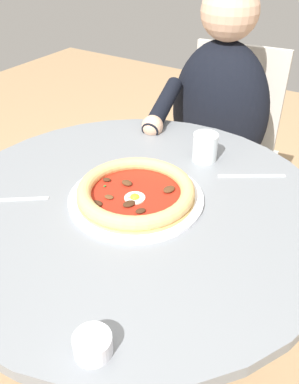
{
  "coord_description": "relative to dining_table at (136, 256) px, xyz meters",
  "views": [
    {
      "loc": [
        0.65,
        0.46,
        1.33
      ],
      "look_at": [
        -0.04,
        0.02,
        0.76
      ],
      "focal_mm": 37.56,
      "sensor_mm": 36.0,
      "label": 1
    }
  ],
  "objects": [
    {
      "name": "ground_plane",
      "position": [
        0.0,
        0.0,
        -0.57
      ],
      "size": [
        6.0,
        6.0,
        0.02
      ],
      "primitive_type": "cube",
      "color": "tan"
    },
    {
      "name": "dining_table",
      "position": [
        0.0,
        0.0,
        0.0
      ],
      "size": [
        0.96,
        0.96,
        0.75
      ],
      "color": "gray",
      "rests_on": "ground"
    },
    {
      "name": "pizza_on_plate",
      "position": [
        -0.01,
        -0.0,
        0.21
      ],
      "size": [
        0.34,
        0.34,
        0.05
      ],
      "color": "white",
      "rests_on": "dining_table"
    },
    {
      "name": "water_glass",
      "position": [
        -0.28,
        0.05,
        0.22
      ],
      "size": [
        0.07,
        0.07,
        0.08
      ],
      "color": "silver",
      "rests_on": "dining_table"
    },
    {
      "name": "ramekin_capers",
      "position": [
        0.38,
        0.18,
        0.21
      ],
      "size": [
        0.06,
        0.06,
        0.04
      ],
      "color": "white",
      "rests_on": "dining_table"
    },
    {
      "name": "fork_utensil",
      "position": [
        -0.27,
        0.2,
        0.19
      ],
      "size": [
        0.11,
        0.16,
        0.0
      ],
      "color": "#BCBCC1",
      "rests_on": "dining_table"
    },
    {
      "name": "diner_person",
      "position": [
        -0.67,
        -0.07,
        -0.04
      ],
      "size": [
        0.52,
        0.39,
        1.17
      ],
      "color": "#282833",
      "rests_on": "ground"
    },
    {
      "name": "cafe_chair_diner",
      "position": [
        -0.82,
        -0.09,
        -0.02
      ],
      "size": [
        0.47,
        0.47,
        0.91
      ],
      "color": "beige",
      "rests_on": "ground"
    }
  ]
}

